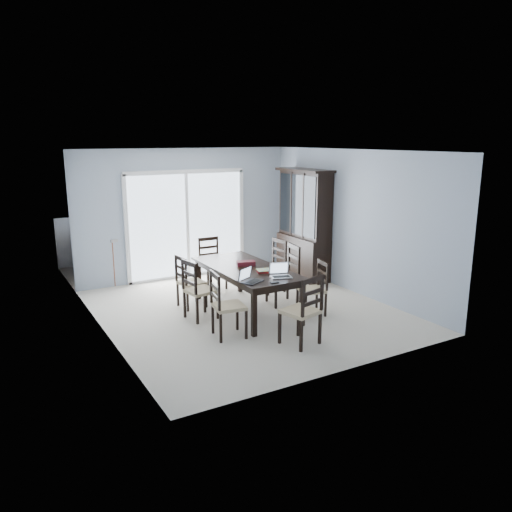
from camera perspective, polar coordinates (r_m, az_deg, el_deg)
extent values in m
plane|color=beige|center=(8.31, -1.13, -6.30)|extent=(5.00, 5.00, 0.00)
plane|color=white|center=(7.82, -1.22, 11.93)|extent=(5.00, 5.00, 0.00)
cube|color=#96A2B3|center=(10.20, -7.97, 4.81)|extent=(4.50, 0.02, 2.60)
cube|color=#96A2B3|center=(7.18, -17.11, 0.75)|extent=(0.02, 5.00, 2.60)
cube|color=#96A2B3|center=(9.24, 11.18, 3.80)|extent=(0.02, 5.00, 2.60)
cube|color=gray|center=(11.38, -9.65, -1.30)|extent=(4.50, 2.00, 0.10)
cube|color=#99999E|center=(12.18, -11.41, 2.48)|extent=(4.50, 0.06, 1.10)
cube|color=black|center=(8.09, -1.15, -1.43)|extent=(1.00, 2.20, 0.04)
cube|color=black|center=(8.11, -1.15, -1.84)|extent=(0.88, 2.08, 0.10)
cube|color=black|center=(7.18, -0.23, -6.60)|extent=(0.07, 0.07, 0.69)
cube|color=black|center=(7.60, 5.31, -5.49)|extent=(0.07, 0.07, 0.69)
cube|color=black|center=(8.88, -6.63, -2.73)|extent=(0.07, 0.07, 0.69)
cube|color=black|center=(9.23, -1.84, -2.03)|extent=(0.07, 0.07, 0.69)
cube|color=black|center=(10.23, 5.37, -0.09)|extent=(0.45, 1.30, 0.85)
cube|color=black|center=(10.05, 5.64, 5.90)|extent=(0.38, 1.30, 1.30)
cube|color=black|center=(9.97, 5.59, 9.74)|extent=(0.50, 1.38, 0.05)
cube|color=black|center=(9.60, 6.14, 5.54)|extent=(0.02, 0.36, 1.18)
cube|color=black|center=(9.94, 4.72, 5.84)|extent=(0.02, 0.36, 1.18)
cube|color=black|center=(10.29, 3.39, 6.11)|extent=(0.02, 0.36, 1.18)
cube|color=silver|center=(10.22, -7.88, 3.41)|extent=(2.40, 0.02, 2.10)
cube|color=white|center=(10.08, -8.05, 9.51)|extent=(2.52, 0.05, 0.08)
cube|color=white|center=(10.20, -7.85, 3.40)|extent=(0.06, 0.05, 2.10)
cube|color=white|center=(10.43, -7.67, -2.16)|extent=(2.52, 0.05, 0.05)
cube|color=black|center=(7.35, -4.97, -7.24)|extent=(0.04, 0.04, 0.43)
cube|color=black|center=(7.01, -4.05, -8.26)|extent=(0.04, 0.04, 0.43)
cube|color=black|center=(7.46, -2.16, -6.88)|extent=(0.04, 0.04, 0.43)
cube|color=black|center=(7.13, -1.13, -7.86)|extent=(0.04, 0.04, 0.43)
cube|color=tan|center=(7.16, -3.10, -5.76)|extent=(0.47, 0.47, 0.05)
cube|color=black|center=(8.03, -8.16, -5.52)|extent=(0.04, 0.04, 0.43)
cube|color=black|center=(7.73, -6.72, -6.25)|extent=(0.04, 0.04, 0.43)
cube|color=black|center=(8.22, -5.88, -5.01)|extent=(0.04, 0.04, 0.43)
cube|color=black|center=(7.92, -4.39, -5.70)|extent=(0.04, 0.04, 0.43)
cube|color=tan|center=(7.90, -6.33, -3.97)|extent=(0.48, 0.48, 0.05)
cube|color=black|center=(8.60, -8.92, -4.37)|extent=(0.04, 0.04, 0.40)
cube|color=black|center=(8.30, -7.82, -4.99)|extent=(0.04, 0.04, 0.40)
cube|color=black|center=(8.75, -6.86, -3.99)|extent=(0.04, 0.04, 0.40)
cube|color=black|center=(8.46, -5.71, -4.58)|extent=(0.04, 0.04, 0.40)
cube|color=tan|center=(8.46, -7.38, -3.04)|extent=(0.42, 0.42, 0.05)
cube|color=black|center=(8.07, 7.95, -5.56)|extent=(0.04, 0.04, 0.39)
cube|color=black|center=(8.37, 6.95, -4.85)|extent=(0.04, 0.04, 0.39)
cube|color=black|center=(7.94, 5.70, -5.83)|extent=(0.04, 0.04, 0.39)
cube|color=black|center=(8.24, 4.77, -5.09)|extent=(0.04, 0.04, 0.39)
cube|color=tan|center=(8.09, 6.38, -3.87)|extent=(0.45, 0.45, 0.05)
cube|color=black|center=(8.52, 4.76, -4.23)|extent=(0.04, 0.04, 0.45)
cube|color=black|center=(8.86, 3.63, -3.50)|extent=(0.04, 0.04, 0.45)
cube|color=black|center=(8.36, 2.28, -4.54)|extent=(0.04, 0.04, 0.45)
cube|color=black|center=(8.71, 1.22, -3.79)|extent=(0.04, 0.04, 0.45)
cube|color=tan|center=(8.54, 2.99, -2.38)|extent=(0.51, 0.51, 0.05)
cube|color=black|center=(9.25, 3.28, -2.84)|extent=(0.04, 0.04, 0.43)
cube|color=black|center=(9.54, 1.88, -2.32)|extent=(0.04, 0.04, 0.43)
cube|color=black|center=(9.03, 1.38, -3.23)|extent=(0.04, 0.04, 0.43)
cube|color=black|center=(9.33, 0.00, -2.68)|extent=(0.04, 0.04, 0.43)
cube|color=tan|center=(9.22, 1.65, -1.33)|extent=(0.45, 0.45, 0.05)
cube|color=black|center=(6.74, 5.18, -9.12)|extent=(0.04, 0.04, 0.45)
cube|color=black|center=(7.03, 7.31, -8.23)|extent=(0.04, 0.04, 0.45)
cube|color=black|center=(6.99, 2.72, -8.25)|extent=(0.04, 0.04, 0.45)
cube|color=black|center=(7.26, 4.87, -7.44)|extent=(0.04, 0.04, 0.45)
cube|color=tan|center=(6.91, 5.06, -6.33)|extent=(0.53, 0.53, 0.05)
cube|color=black|center=(9.77, -4.37, -2.01)|extent=(0.04, 0.04, 0.42)
cube|color=black|center=(9.62, -6.39, -2.29)|extent=(0.04, 0.04, 0.42)
cube|color=black|center=(9.44, -3.42, -2.54)|extent=(0.04, 0.04, 0.42)
cube|color=black|center=(9.29, -5.51, -2.84)|extent=(0.04, 0.04, 0.42)
cube|color=tan|center=(9.47, -4.95, -1.04)|extent=(0.42, 0.42, 0.05)
cube|color=black|center=(7.25, -0.42, -2.95)|extent=(0.37, 0.33, 0.02)
cube|color=silver|center=(7.22, -0.42, -2.15)|extent=(0.26, 0.16, 0.16)
cube|color=#B3B3B6|center=(7.51, 2.87, -2.39)|extent=(0.36, 0.30, 0.02)
cube|color=silver|center=(7.48, 2.88, -1.61)|extent=(0.27, 0.12, 0.16)
cube|color=maroon|center=(7.79, 0.96, -1.75)|extent=(0.27, 0.24, 0.03)
cube|color=gold|center=(7.79, 1.03, -1.59)|extent=(0.28, 0.24, 0.01)
cube|color=black|center=(7.21, 2.12, -3.06)|extent=(0.13, 0.07, 0.01)
cube|color=#470E1B|center=(8.18, -1.16, -0.85)|extent=(0.33, 0.23, 0.07)
cube|color=brown|center=(10.96, -13.89, 0.52)|extent=(2.04, 1.90, 0.86)
cube|color=#959595|center=(10.87, -14.03, 2.89)|extent=(2.10, 1.96, 0.06)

